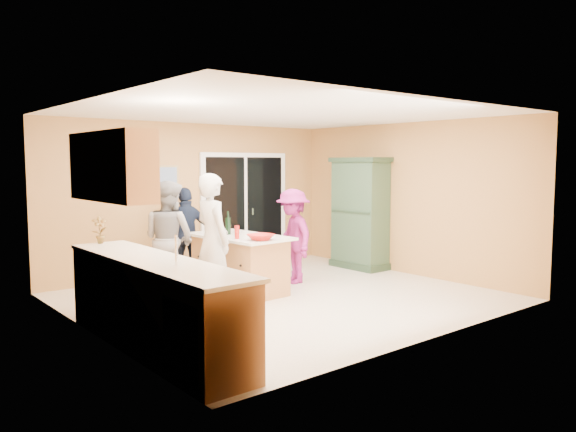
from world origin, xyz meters
TOP-DOWN VIEW (x-y plane):
  - floor at (0.00, 0.00)m, footprint 5.50×5.50m
  - ceiling at (0.00, 0.00)m, footprint 5.50×5.00m
  - wall_back at (0.00, 2.50)m, footprint 5.50×0.10m
  - wall_front at (0.00, -2.50)m, footprint 5.50×0.10m
  - wall_left at (-2.75, 0.00)m, footprint 0.10×5.00m
  - wall_right at (2.75, 0.00)m, footprint 0.10×5.00m
  - left_cabinet_run at (-2.45, -1.05)m, footprint 0.65×3.05m
  - upper_cabinets at (-2.58, -0.20)m, footprint 0.35×1.60m
  - sliding_door at (1.05, 2.46)m, footprint 1.90×0.07m
  - framed_picture at (-0.55, 2.48)m, footprint 0.46×0.04m
  - kitchen_island at (-0.30, 0.69)m, footprint 0.98×1.67m
  - green_hutch at (2.49, 0.88)m, footprint 0.58×1.10m
  - woman_white at (-1.05, 0.22)m, footprint 0.46×0.67m
  - woman_grey at (-1.24, 1.09)m, footprint 0.86×0.97m
  - woman_navy at (-0.55, 1.83)m, footprint 0.91×0.42m
  - woman_magenta at (0.73, 0.68)m, footprint 0.77×1.08m
  - serving_bowl at (-0.38, 0.05)m, footprint 0.38×0.38m
  - tulip_vase at (-2.45, 0.52)m, footprint 0.19×0.15m
  - tumbler_near at (-0.56, 0.37)m, footprint 0.07×0.07m
  - tumbler_far at (-0.18, 0.93)m, footprint 0.09×0.09m
  - wine_bottle at (-0.38, 0.86)m, footprint 0.08×0.08m
  - white_plate at (-0.02, 0.34)m, footprint 0.24×0.24m

SIDE VIEW (x-z plane):
  - floor at x=0.00m, z-range 0.00..0.00m
  - kitchen_island at x=-0.30m, z-range -0.03..0.82m
  - left_cabinet_run at x=-2.45m, z-range -0.16..1.08m
  - woman_magenta at x=0.73m, z-range 0.00..1.50m
  - woman_navy at x=-0.55m, z-range 0.00..1.52m
  - woman_grey at x=-1.24m, z-range 0.00..1.66m
  - white_plate at x=-0.02m, z-range 0.85..0.86m
  - woman_white at x=-1.05m, z-range 0.00..1.78m
  - serving_bowl at x=-0.38m, z-range 0.85..0.93m
  - tumbler_near at x=-0.56m, z-range 0.85..0.95m
  - tumbler_far at x=-0.18m, z-range 0.85..0.96m
  - green_hutch at x=2.49m, z-range -0.03..1.99m
  - wine_bottle at x=-0.38m, z-range 0.81..1.16m
  - sliding_door at x=1.05m, z-range 0.00..2.10m
  - tulip_vase at x=-2.45m, z-range 0.94..1.27m
  - wall_back at x=0.00m, z-range 0.00..2.60m
  - wall_front at x=0.00m, z-range 0.00..2.60m
  - wall_left at x=-2.75m, z-range 0.00..2.60m
  - wall_right at x=2.75m, z-range 0.00..2.60m
  - framed_picture at x=-0.55m, z-range 1.32..1.88m
  - upper_cabinets at x=-2.58m, z-range 1.50..2.25m
  - ceiling at x=0.00m, z-range 2.55..2.65m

